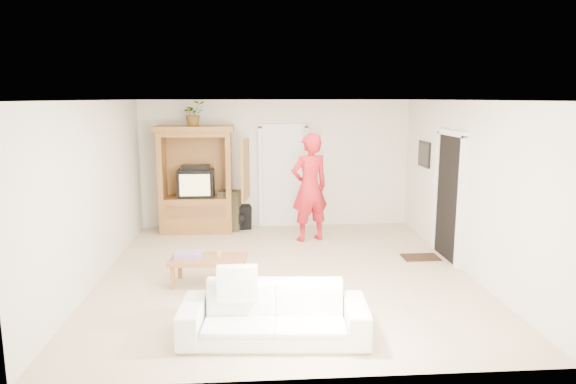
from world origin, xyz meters
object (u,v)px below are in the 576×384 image
Objects in this scene: armoire at (197,186)px; coffee_table at (208,261)px; sofa at (274,313)px; man at (310,188)px.

armoire reaches higher than coffee_table.
man is at bearing 82.08° from sofa.
coffee_table is at bearing 32.01° from man.
sofa is 1.84× the size of coffee_table.
man is 2.87m from coffee_table.
coffee_table is at bearing 119.92° from sofa.
sofa is at bearing -74.86° from armoire.
man is (2.14, -0.83, 0.09)m from armoire.
sofa reaches higher than coffee_table.
sofa is (-0.84, -3.98, -0.70)m from man.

